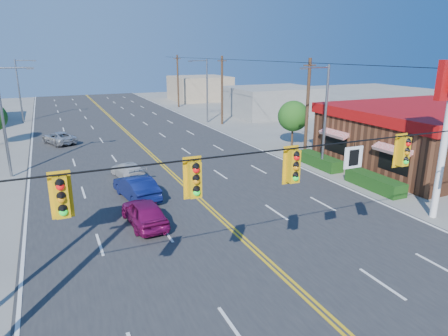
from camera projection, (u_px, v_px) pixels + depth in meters
name	position (u px, v px, depth m)	size (l,w,h in m)	color
ground	(314.00, 305.00, 14.52)	(160.00, 160.00, 0.00)	gray
road	(163.00, 166.00, 32.04)	(20.00, 120.00, 0.06)	#2D2D30
signal_span	(320.00, 178.00, 13.10)	(24.32, 0.34, 9.00)	#47301E
kfc	(429.00, 135.00, 32.15)	(16.30, 12.40, 4.70)	brown
streetlight_se	(324.00, 113.00, 29.75)	(2.55, 0.25, 8.00)	gray
streetlight_ne	(206.00, 87.00, 50.78)	(2.55, 0.25, 8.00)	gray
streetlight_sw	(5.00, 116.00, 28.32)	(2.55, 0.25, 8.00)	gray
streetlight_nw	(20.00, 87.00, 51.11)	(2.55, 0.25, 8.00)	gray
utility_pole_near	(307.00, 109.00, 33.89)	(0.28, 0.28, 8.40)	#47301E
utility_pole_mid	(222.00, 91.00, 49.67)	(0.28, 0.28, 8.40)	#47301E
utility_pole_far	(178.00, 81.00, 65.45)	(0.28, 0.28, 8.40)	#47301E
tree_kfc_rear	(293.00, 116.00, 38.26)	(2.94, 2.94, 4.41)	#47301E
bld_east_mid	(273.00, 101.00, 57.62)	(12.00, 10.00, 4.00)	gray
bld_east_far	(200.00, 88.00, 75.68)	(10.00, 10.00, 4.40)	tan
car_magenta	(144.00, 213.00, 20.98)	(1.67, 4.16, 1.42)	#790D49
car_blue	(136.00, 188.00, 24.77)	(1.56, 4.47, 1.47)	#0E1851
car_white	(128.00, 171.00, 28.93)	(1.60, 3.94, 1.14)	#B8B8B8
car_silver	(59.00, 138.00, 39.58)	(2.01, 4.37, 1.21)	#B7B8BD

